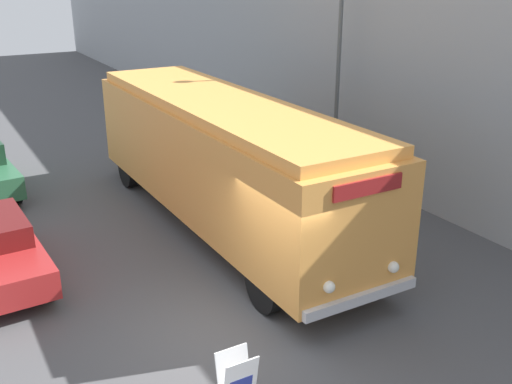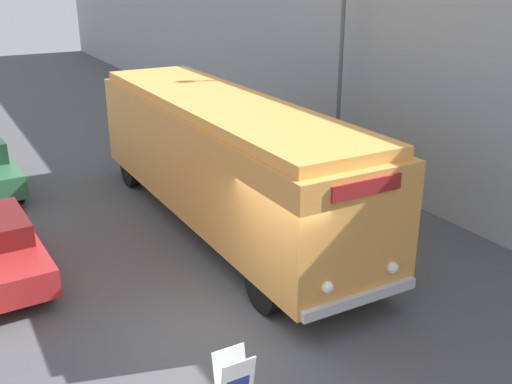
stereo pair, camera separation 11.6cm
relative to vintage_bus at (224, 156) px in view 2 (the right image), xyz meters
The scene contains 4 objects.
ground_plane 5.20m from the vintage_bus, 113.81° to the right, with size 80.00×80.00×0.00m, color #4C4C4F.
building_wall_right 7.87m from the vintage_bus, 46.09° to the left, with size 0.30×60.00×6.76m.
vintage_bus is the anchor object (origin of this frame).
streetlamp 5.38m from the vintage_bus, 16.74° to the left, with size 0.36×0.36×7.03m.
Camera 2 is at (-4.27, -8.27, 6.27)m, focal length 42.00 mm.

